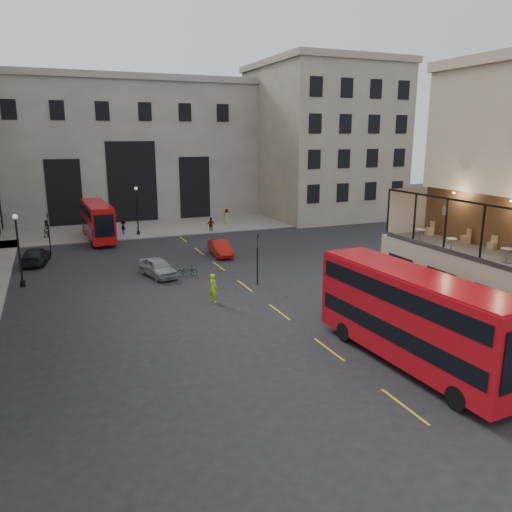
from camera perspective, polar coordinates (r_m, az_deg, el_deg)
name	(u,v)px	position (r m, az deg, el deg)	size (l,w,h in m)	color
ground	(362,343)	(27.40, 11.97, -9.75)	(140.00, 140.00, 0.00)	black
host_frontage	(460,289)	(30.64, 22.31, -3.49)	(3.00, 11.00, 4.50)	#BDAB8E
cafe_floor	(464,249)	(30.08, 22.71, 0.70)	(3.00, 10.00, 0.10)	slate
gateway	(124,146)	(69.24, -14.82, 12.11)	(35.00, 10.60, 18.00)	#9F9D94
building_right	(322,138)	(69.71, 7.50, 13.28)	(16.60, 18.60, 20.00)	#A09281
pavement_far	(133,229)	(60.16, -13.90, 3.04)	(40.00, 12.00, 0.12)	slate
traffic_light_near	(257,253)	(36.25, 0.16, 0.40)	(0.16, 0.20, 3.80)	black
traffic_light_far	(48,229)	(49.29, -22.63, 2.90)	(0.16, 0.20, 3.80)	black
street_lamp_a	(19,255)	(39.55, -25.42, 0.13)	(0.36, 0.36, 5.33)	black
street_lamp_b	(137,214)	(55.87, -13.40, 4.71)	(0.36, 0.36, 5.33)	black
bus_near	(413,314)	(24.70, 17.46, -6.35)	(3.25, 11.55, 4.56)	#AD0C14
bus_far	(97,219)	(54.52, -17.67, 4.01)	(2.64, 9.89, 3.92)	#AC0C0F
car_a	(158,267)	(39.53, -11.17, -1.27)	(1.72, 4.27, 1.45)	gray
car_b	(220,248)	(45.59, -4.10, 0.91)	(1.48, 4.24, 1.40)	#A2100A
car_c	(36,256)	(46.59, -23.89, 0.02)	(1.94, 4.78, 1.39)	black
bicycle	(187,271)	(39.24, -7.92, -1.72)	(0.56, 1.60, 0.84)	gray
cyclist	(213,288)	(32.98, -4.91, -3.65)	(0.70, 0.46, 1.91)	#B0E317
pedestrian_a	(47,230)	(57.24, -22.73, 2.79)	(0.96, 0.75, 1.98)	gray
pedestrian_b	(124,228)	(56.54, -14.88, 3.08)	(1.03, 0.59, 1.59)	gray
pedestrian_c	(211,225)	(56.66, -5.17, 3.56)	(0.99, 0.41, 1.69)	gray
pedestrian_d	(227,216)	(61.91, -3.38, 4.55)	(0.93, 0.60, 1.89)	gray
cafe_table_near	(507,253)	(27.46, 26.74, 0.28)	(0.59, 0.59, 0.73)	beige
cafe_table_mid	(451,242)	(29.21, 21.43, 1.46)	(0.54, 0.54, 0.68)	silver
cafe_table_far	(420,233)	(31.28, 18.26, 2.50)	(0.56, 0.56, 0.70)	silver
cafe_chair_b	(492,245)	(30.32, 25.37, 1.10)	(0.46, 0.46, 0.79)	tan
cafe_chair_c	(466,239)	(31.49, 22.84, 1.81)	(0.50, 0.50, 0.86)	tan
cafe_chair_d	(429,231)	(33.34, 19.21, 2.74)	(0.48, 0.48, 0.87)	#D3B379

